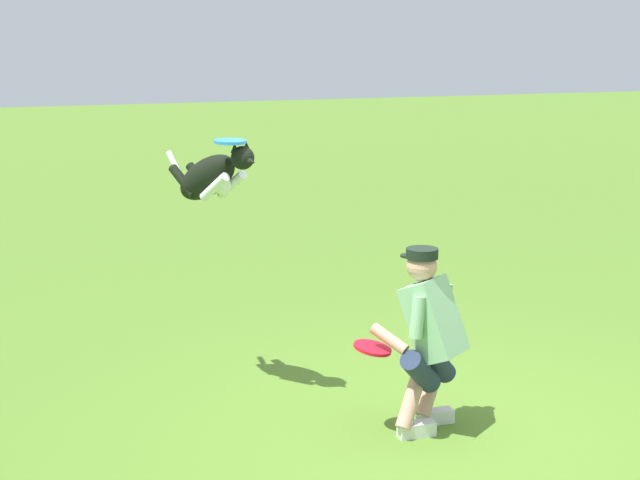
{
  "coord_description": "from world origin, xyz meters",
  "views": [
    {
      "loc": [
        2.95,
        5.95,
        2.79
      ],
      "look_at": [
        0.64,
        -0.71,
        1.28
      ],
      "focal_mm": 57.0,
      "sensor_mm": 36.0,
      "label": 1
    }
  ],
  "objects_px": {
    "person": "(428,334)",
    "frisbee_flying": "(230,142)",
    "frisbee_held": "(373,348)",
    "dog": "(211,177)"
  },
  "relations": [
    {
      "from": "person",
      "to": "frisbee_flying",
      "type": "distance_m",
      "value": 1.95
    },
    {
      "from": "person",
      "to": "frisbee_held",
      "type": "xyz_separation_m",
      "value": [
        0.37,
        -0.1,
        -0.09
      ]
    },
    {
      "from": "dog",
      "to": "frisbee_flying",
      "type": "xyz_separation_m",
      "value": [
        -0.07,
        0.31,
        0.29
      ]
    },
    {
      "from": "dog",
      "to": "frisbee_held",
      "type": "height_order",
      "value": "dog"
    },
    {
      "from": "person",
      "to": "dog",
      "type": "distance_m",
      "value": 2.0
    },
    {
      "from": "person",
      "to": "dog",
      "type": "bearing_deg",
      "value": 6.52
    },
    {
      "from": "dog",
      "to": "frisbee_flying",
      "type": "relative_size",
      "value": 4.25
    },
    {
      "from": "dog",
      "to": "frisbee_held",
      "type": "distance_m",
      "value": 1.78
    },
    {
      "from": "frisbee_flying",
      "to": "frisbee_held",
      "type": "distance_m",
      "value": 1.77
    },
    {
      "from": "dog",
      "to": "frisbee_flying",
      "type": "height_order",
      "value": "frisbee_flying"
    }
  ]
}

